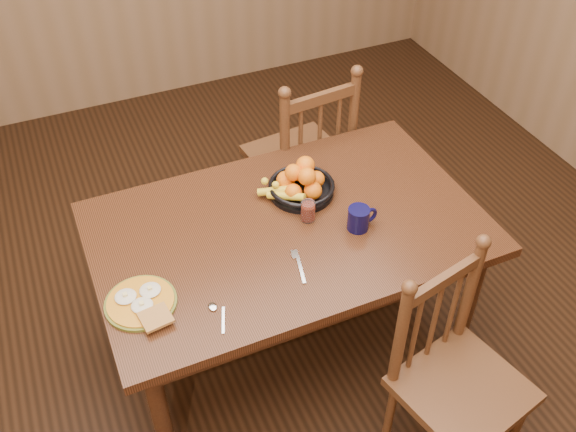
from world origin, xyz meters
name	(u,v)px	position (x,y,z in m)	size (l,w,h in m)	color
room	(288,99)	(0.00, 0.00, 1.35)	(4.52, 5.02, 2.72)	black
dining_table	(288,240)	(0.00, 0.00, 0.67)	(1.60, 1.00, 0.75)	black
chair_far	(302,158)	(0.38, 0.68, 0.51)	(0.52, 0.50, 1.05)	#452614
chair_near	(455,379)	(0.36, -0.76, 0.47)	(0.52, 0.51, 0.97)	#452614
breakfast_plate	(141,302)	(-0.66, -0.18, 0.76)	(0.26, 0.29, 0.04)	#59601E
fork	(299,264)	(-0.05, -0.23, 0.75)	(0.05, 0.18, 0.00)	silver
spoon	(216,311)	(-0.42, -0.32, 0.75)	(0.06, 0.16, 0.01)	silver
coffee_mug	(359,218)	(0.26, -0.13, 0.80)	(0.13, 0.09, 0.10)	black
juice_glass	(308,212)	(0.09, 0.00, 0.79)	(0.06, 0.06, 0.09)	silver
fruit_bowl	(300,184)	(0.13, 0.16, 0.81)	(0.32, 0.29, 0.17)	black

